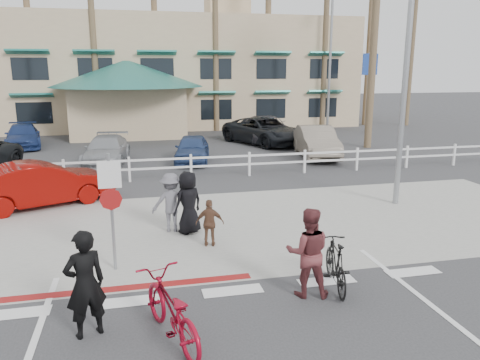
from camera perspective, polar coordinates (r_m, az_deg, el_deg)
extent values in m
plane|color=#333335|center=(9.03, -0.09, -15.11)|extent=(140.00, 140.00, 0.00)
cube|color=gray|center=(13.09, -4.46, -5.83)|extent=(22.00, 7.00, 0.01)
cube|color=#333335|center=(16.89, -6.47, -1.44)|extent=(40.00, 5.00, 0.01)
cube|color=#333335|center=(26.15, -8.84, 3.78)|extent=(50.00, 16.00, 0.01)
cube|color=maroon|center=(10.00, -19.20, -12.87)|extent=(7.00, 0.25, 0.02)
imported|color=maroon|center=(7.84, -8.42, -15.39)|extent=(1.34, 2.22, 1.10)
imported|color=black|center=(8.13, -18.37, -11.96)|extent=(0.79, 0.67, 1.84)
imported|color=black|center=(9.67, 11.60, -10.00)|extent=(0.80, 1.76, 1.02)
imported|color=brown|center=(9.15, 8.29, -8.73)|extent=(1.01, 0.87, 1.77)
imported|color=#5E5C64|center=(12.71, -8.39, -2.74)|extent=(1.09, 0.68, 1.61)
imported|color=brown|center=(11.60, -3.70, -5.27)|extent=(0.75, 0.43, 1.20)
imported|color=black|center=(12.49, -6.32, -2.76)|extent=(0.99, 0.88, 1.70)
imported|color=#6D0603|center=(16.22, -23.05, -0.47)|extent=(4.60, 3.14, 1.43)
imported|color=gray|center=(22.49, -15.98, 3.51)|extent=(2.29, 4.58, 1.28)
imported|color=navy|center=(22.19, -5.84, 3.82)|extent=(2.19, 3.97, 1.28)
imported|color=gray|center=(23.59, 9.30, 4.61)|extent=(2.42, 4.87, 1.54)
imported|color=navy|center=(28.98, -24.94, 4.89)|extent=(2.55, 4.64, 1.27)
imported|color=black|center=(27.47, 2.91, 5.99)|extent=(4.57, 6.08, 1.53)
imported|color=#333239|center=(28.48, 3.31, 6.23)|extent=(2.85, 5.60, 1.52)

